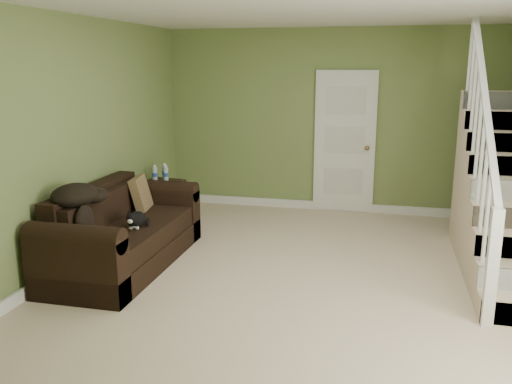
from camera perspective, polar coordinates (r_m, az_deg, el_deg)
The scene contains 15 objects.
floor at distance 5.50m, azimuth 5.68°, elevation -9.19°, with size 5.00×5.50×0.01m, color #CDB394.
ceiling at distance 5.11m, azimuth 6.38°, elevation 18.87°, with size 5.00×5.50×0.01m, color white.
wall_back at distance 7.86m, azimuth 8.68°, elevation 7.33°, with size 5.00×0.04×2.60m, color olive.
wall_front at distance 2.51m, azimuth -2.34°, elevation -5.24°, with size 5.00×0.04×2.60m, color olive.
wall_left at distance 6.00m, azimuth -18.48°, elevation 4.98°, with size 0.04×5.50×2.60m, color olive.
baseboard_back at distance 8.05m, azimuth 8.36°, elevation -1.50°, with size 5.00×0.04×0.12m, color white.
baseboard_left at distance 6.27m, azimuth -17.41°, elevation -6.29°, with size 0.04×5.50×0.12m, color white.
door at distance 7.84m, azimuth 9.32°, elevation 5.13°, with size 0.86×0.12×2.02m.
staircase at distance 6.33m, azimuth 25.29°, elevation -1.31°, with size 1.00×2.51×2.82m.
sofa at distance 5.95m, azimuth -13.96°, elevation -4.46°, with size 0.93×2.14×0.85m.
side_table at distance 7.42m, azimuth -9.77°, elevation -0.96°, with size 0.54×0.54×0.80m.
cat at distance 5.70m, azimuth -12.54°, elevation -2.86°, with size 0.23×0.44×0.21m.
banana at distance 5.55m, azimuth -14.04°, elevation -4.00°, with size 0.05×0.18×0.05m, color yellow.
throw_pillow at distance 6.39m, azimuth -12.02°, elevation -0.15°, with size 0.10×0.39×0.39m, color #48321C.
throw_blanket at distance 5.47m, azimuth -18.58°, elevation -0.30°, with size 0.40×0.53×0.22m, color black.
Camera 1 is at (0.65, -5.04, 2.10)m, focal length 38.00 mm.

